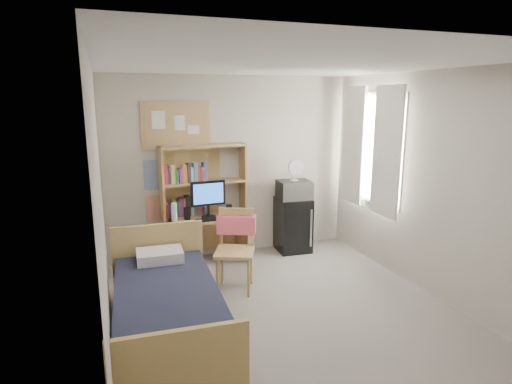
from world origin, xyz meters
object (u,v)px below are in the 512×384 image
object	(u,v)px
desk	(208,239)
speaker_right	(229,210)
mini_fridge	(293,224)
microwave	(294,190)
speaker_left	(187,214)
desk_fan	(294,171)
bed	(168,316)
bulletin_board	(176,125)
monitor	(208,199)
desk_chair	(235,251)

from	to	relation	value
desk	speaker_right	size ratio (longest dim) A/B	6.85
mini_fridge	microwave	xyz separation A→B (m)	(-0.00, -0.02, 0.54)
speaker_left	microwave	bearing A→B (deg)	0.58
desk_fan	microwave	bearing A→B (deg)	0.00
mini_fridge	speaker_right	size ratio (longest dim) A/B	5.17
bed	speaker_left	size ratio (longest dim) A/B	11.61
speaker_right	microwave	size ratio (longest dim) A/B	0.33
speaker_right	bulletin_board	bearing A→B (deg)	150.04
bulletin_board	bed	bearing A→B (deg)	-103.13
bed	monitor	bearing A→B (deg)	67.87
desk_chair	bed	xyz separation A→B (m)	(-0.93, -0.87, -0.22)
desk_chair	microwave	distance (m)	1.66
desk_fan	desk_chair	bearing A→B (deg)	-136.84
desk	microwave	xyz separation A→B (m)	(1.33, 0.02, 0.61)
bulletin_board	desk	distance (m)	1.64
desk	desk_fan	world-z (taller)	desk_fan
desk_chair	bulletin_board	bearing A→B (deg)	132.62
desk	bed	xyz separation A→B (m)	(-0.84, -1.86, -0.07)
monitor	speaker_left	bearing A→B (deg)	-180.00
microwave	mini_fridge	bearing A→B (deg)	90.00
desk_chair	microwave	world-z (taller)	microwave
speaker_right	microwave	xyz separation A→B (m)	(1.03, 0.07, 0.20)
monitor	microwave	xyz separation A→B (m)	(1.32, 0.08, 0.02)
desk_chair	desk	bearing A→B (deg)	119.29
desk_chair	speaker_right	distance (m)	1.00
mini_fridge	desk_fan	size ratio (longest dim) A/B	2.82
desk_chair	bed	world-z (taller)	desk_chair
microwave	monitor	bearing A→B (deg)	-172.64
bed	desk_fan	bearing A→B (deg)	43.87
speaker_right	desk_fan	xyz separation A→B (m)	(1.03, 0.07, 0.48)
desk_chair	desk_fan	distance (m)	1.76
bulletin_board	desk_fan	size ratio (longest dim) A/B	3.26
speaker_left	microwave	world-z (taller)	microwave
bulletin_board	speaker_left	distance (m)	1.22
desk	bed	world-z (taller)	desk
mini_fridge	monitor	size ratio (longest dim) A/B	1.60
bulletin_board	desk_fan	world-z (taller)	bulletin_board
desk_fan	mini_fridge	bearing A→B (deg)	90.00
bulletin_board	bed	size ratio (longest dim) A/B	0.48
bed	speaker_left	xyz separation A→B (m)	(0.54, 1.79, 0.49)
bed	monitor	xyz separation A→B (m)	(0.84, 1.80, 0.66)
desk_chair	desk_fan	xyz separation A→B (m)	(1.23, 1.01, 0.74)
bed	mini_fridge	bearing A→B (deg)	44.15
bulletin_board	monitor	distance (m)	1.10
monitor	desk_fan	bearing A→B (deg)	0.72
desk_chair	speaker_left	distance (m)	1.03
desk_chair	monitor	distance (m)	1.03
monitor	microwave	bearing A→B (deg)	0.72
bulletin_board	monitor	size ratio (longest dim) A/B	1.84
bulletin_board	desk_fan	distance (m)	1.82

